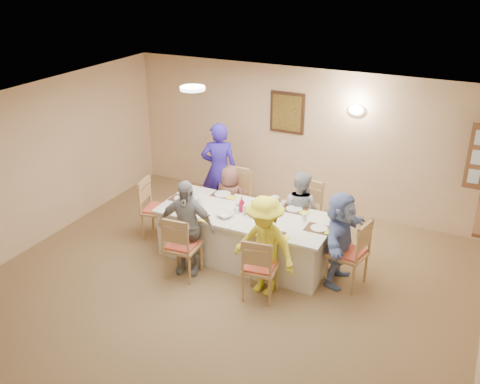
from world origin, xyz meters
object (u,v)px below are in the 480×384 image
at_px(chair_front_left, 182,245).
at_px(diner_back_left, 230,200).
at_px(diner_back_right, 300,210).
at_px(condiment_ketchup, 242,204).
at_px(chair_back_left, 234,200).
at_px(chair_front_right, 260,266).
at_px(chair_right_end, 348,252).
at_px(caregiver, 219,170).
at_px(diner_front_left, 186,227).
at_px(chair_back_right, 302,214).
at_px(chair_left_end, 158,209).
at_px(diner_right_end, 340,239).
at_px(diner_front_right, 264,246).
at_px(dining_table, 245,236).

relative_size(chair_front_left, diner_back_left, 0.87).
distance_m(diner_back_left, diner_back_right, 1.20).
height_order(diner_back_left, diner_back_right, diner_back_right).
bearing_deg(condiment_ketchup, diner_back_left, 128.66).
distance_m(chair_back_left, condiment_ketchup, 1.01).
height_order(chair_front_left, chair_front_right, chair_front_left).
relative_size(chair_front_right, chair_right_end, 0.93).
height_order(chair_right_end, caregiver, caregiver).
bearing_deg(condiment_ketchup, diner_front_left, -126.99).
bearing_deg(chair_front_right, condiment_ketchup, -58.69).
distance_m(chair_back_left, chair_right_end, 2.29).
height_order(chair_front_right, diner_back_right, diner_back_right).
bearing_deg(chair_back_left, chair_back_right, -0.81).
height_order(chair_left_end, caregiver, caregiver).
bearing_deg(diner_front_left, caregiver, 92.20).
bearing_deg(chair_front_left, chair_back_right, -131.80).
height_order(chair_back_right, diner_front_left, diner_front_left).
relative_size(chair_back_right, chair_front_left, 1.05).
relative_size(chair_front_left, chair_right_end, 0.97).
bearing_deg(caregiver, chair_back_right, 143.98).
distance_m(chair_back_right, chair_left_end, 2.29).
xyz_separation_m(chair_front_right, diner_front_left, (-1.20, 0.12, 0.24)).
height_order(diner_front_left, diner_right_end, diner_front_left).
xyz_separation_m(chair_back_right, diner_right_end, (0.82, -0.80, 0.17)).
relative_size(chair_back_left, chair_front_right, 1.10).
xyz_separation_m(chair_back_left, diner_front_left, (-0.00, -1.48, 0.20)).
bearing_deg(chair_front_right, diner_back_right, -98.02).
distance_m(chair_left_end, diner_front_left, 1.19).
relative_size(diner_back_left, diner_front_right, 0.80).
bearing_deg(caregiver, condiment_ketchup, 106.83).
bearing_deg(chair_left_end, caregiver, -34.55).
xyz_separation_m(diner_back_left, condiment_ketchup, (0.53, -0.66, 0.31)).
height_order(diner_back_left, caregiver, caregiver).
bearing_deg(diner_back_right, caregiver, -5.75).
bearing_deg(chair_front_left, diner_front_left, -94.93).
bearing_deg(diner_front_left, chair_front_left, -101.62).
relative_size(chair_front_right, diner_front_left, 0.66).
distance_m(dining_table, diner_right_end, 1.45).
bearing_deg(diner_front_right, diner_right_end, 48.65).
bearing_deg(dining_table, chair_left_end, 180.00).
distance_m(dining_table, chair_left_end, 1.55).
relative_size(chair_back_right, diner_front_right, 0.72).
xyz_separation_m(dining_table, chair_right_end, (1.55, 0.00, 0.12)).
relative_size(diner_front_left, caregiver, 0.85).
relative_size(chair_right_end, diner_back_right, 0.80).
bearing_deg(diner_back_left, chair_front_left, 86.60).
height_order(chair_left_end, diner_right_end, diner_right_end).
relative_size(chair_front_left, diner_right_end, 0.72).
xyz_separation_m(chair_front_right, diner_front_right, (0.00, 0.12, 0.24)).
xyz_separation_m(diner_back_right, caregiver, (-1.65, 0.47, 0.21)).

